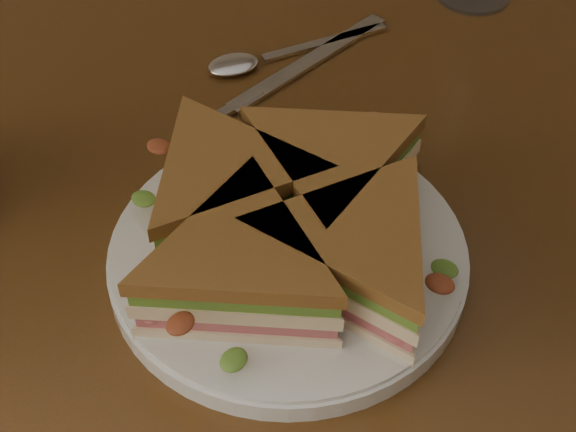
{
  "coord_description": "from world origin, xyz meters",
  "views": [
    {
      "loc": [
        -0.14,
        -0.41,
        1.2
      ],
      "look_at": [
        0.0,
        -0.06,
        0.8
      ],
      "focal_mm": 50.0,
      "sensor_mm": 36.0,
      "label": 1
    }
  ],
  "objects_px": {
    "plate": "(288,256)",
    "spoon": "(256,60)",
    "knife": "(299,69)",
    "table": "(259,285)",
    "sandwich_wedges": "(288,221)"
  },
  "relations": [
    {
      "from": "plate",
      "to": "spoon",
      "type": "relative_size",
      "value": 1.39
    },
    {
      "from": "plate",
      "to": "knife",
      "type": "height_order",
      "value": "plate"
    },
    {
      "from": "table",
      "to": "knife",
      "type": "relative_size",
      "value": 5.91
    },
    {
      "from": "sandwich_wedges",
      "to": "knife",
      "type": "xyz_separation_m",
      "value": [
        0.1,
        0.21,
        -0.04
      ]
    },
    {
      "from": "sandwich_wedges",
      "to": "knife",
      "type": "relative_size",
      "value": 1.5
    },
    {
      "from": "plate",
      "to": "spoon",
      "type": "bearing_deg",
      "value": 74.43
    },
    {
      "from": "table",
      "to": "sandwich_wedges",
      "type": "relative_size",
      "value": 3.94
    },
    {
      "from": "knife",
      "to": "sandwich_wedges",
      "type": "bearing_deg",
      "value": -138.12
    },
    {
      "from": "plate",
      "to": "spoon",
      "type": "height_order",
      "value": "plate"
    },
    {
      "from": "sandwich_wedges",
      "to": "knife",
      "type": "height_order",
      "value": "sandwich_wedges"
    },
    {
      "from": "sandwich_wedges",
      "to": "spoon",
      "type": "relative_size",
      "value": 1.65
    },
    {
      "from": "knife",
      "to": "spoon",
      "type": "bearing_deg",
      "value": 119.32
    },
    {
      "from": "plate",
      "to": "knife",
      "type": "distance_m",
      "value": 0.23
    },
    {
      "from": "sandwich_wedges",
      "to": "table",
      "type": "bearing_deg",
      "value": 90.51
    },
    {
      "from": "spoon",
      "to": "sandwich_wedges",
      "type": "bearing_deg",
      "value": -107.66
    }
  ]
}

